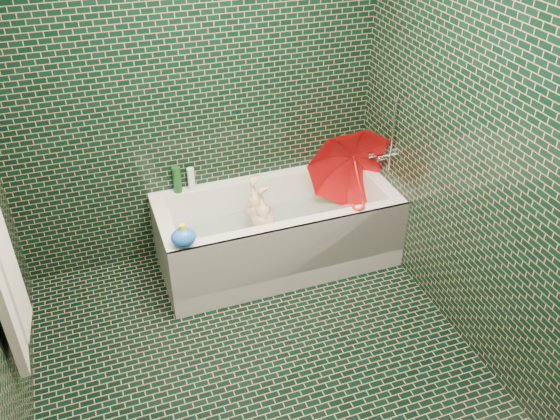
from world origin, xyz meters
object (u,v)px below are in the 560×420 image
object	(u,v)px
umbrella	(358,180)
child	(266,232)
rubber_duck	(334,161)
bath_toy	(183,237)
bathtub	(278,238)

from	to	relation	value
umbrella	child	bearing A→B (deg)	-162.87
rubber_duck	bath_toy	size ratio (longest dim) A/B	0.57
rubber_duck	bath_toy	bearing A→B (deg)	-152.21
child	bath_toy	world-z (taller)	bath_toy
bathtub	bath_toy	xyz separation A→B (m)	(-0.73, -0.31, 0.41)
rubber_duck	umbrella	bearing A→B (deg)	-84.58
bathtub	umbrella	xyz separation A→B (m)	(0.59, -0.06, 0.41)
child	umbrella	bearing A→B (deg)	85.82
bathtub	child	bearing A→B (deg)	-167.84
child	umbrella	xyz separation A→B (m)	(0.69, -0.04, 0.31)
umbrella	rubber_duck	world-z (taller)	umbrella
bath_toy	rubber_duck	bearing A→B (deg)	8.19
bathtub	child	distance (m)	0.14
child	umbrella	world-z (taller)	umbrella
rubber_duck	bath_toy	distance (m)	1.44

